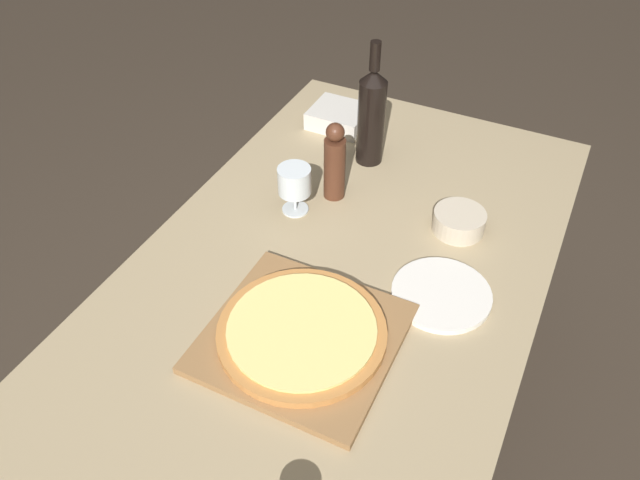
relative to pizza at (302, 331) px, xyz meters
The scene contains 10 objects.
ground_plane 0.77m from the pizza, 103.36° to the left, with size 12.00×12.00×0.00m, color #382D23.
dining_table 0.15m from the pizza, 103.36° to the left, with size 0.91×1.80×0.73m.
cutting_board 0.02m from the pizza, ahead, with size 0.38×0.37×0.02m.
pizza is the anchor object (origin of this frame).
wine_bottle 0.68m from the pizza, 100.94° to the left, with size 0.07×0.07×0.35m.
pepper_mill 0.49m from the pizza, 107.37° to the left, with size 0.06×0.06×0.22m.
wine_glass 0.43m from the pizza, 119.62° to the left, with size 0.08×0.08×0.13m.
small_bowl 0.51m from the pizza, 68.65° to the left, with size 0.13×0.13×0.05m.
dinner_plate 0.33m from the pizza, 48.09° to the left, with size 0.22×0.22×0.01m.
food_container 0.84m from the pizza, 109.58° to the left, with size 0.16×0.15×0.05m.
Camera 1 is at (0.41, -0.82, 1.75)m, focal length 35.00 mm.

